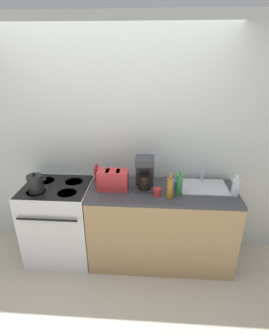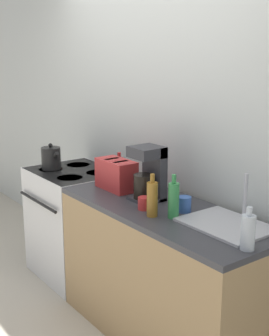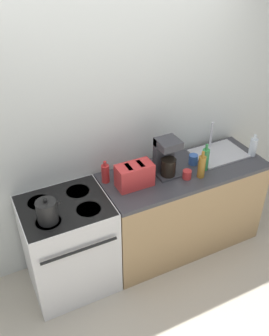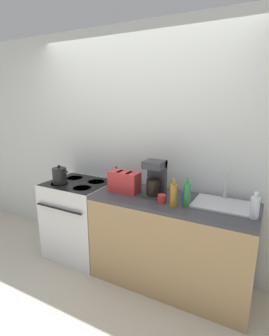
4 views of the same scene
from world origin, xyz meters
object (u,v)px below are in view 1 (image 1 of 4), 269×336
object	(u,v)px
bottle_amber	(170,188)
coffee_maker	(145,173)
stove	(60,221)
kettle	(35,183)
bottle_red	(97,174)
bottle_green	(179,184)
toaster	(113,180)
cup_blue	(174,184)
bottle_clear	(236,187)
cup_red	(157,192)

from	to	relation	value
bottle_amber	coffee_maker	bearing A→B (deg)	145.33
stove	kettle	size ratio (longest dim) A/B	4.18
coffee_maker	bottle_red	xyz separation A→B (m)	(-0.53, 0.13, -0.09)
bottle_green	bottle_red	size ratio (longest dim) A/B	1.26
bottle_red	bottle_amber	xyz separation A→B (m)	(0.78, -0.30, 0.02)
bottle_amber	bottle_red	bearing A→B (deg)	158.73
stove	bottle_red	world-z (taller)	bottle_red
coffee_maker	bottle_red	world-z (taller)	coffee_maker
toaster	kettle	bearing A→B (deg)	-171.92
cup_blue	bottle_clear	bearing A→B (deg)	-11.87
kettle	bottle_clear	distance (m)	2.02
stove	bottle_green	distance (m)	1.42
coffee_maker	bottle_green	distance (m)	0.37
bottle_amber	bottle_clear	bearing A→B (deg)	6.91
stove	kettle	world-z (taller)	kettle
stove	cup_blue	xyz separation A→B (m)	(1.27, 0.05, 0.49)
bottle_green	cup_red	size ratio (longest dim) A/B	3.32
bottle_red	cup_red	bearing A→B (deg)	-22.21
stove	bottle_green	bearing A→B (deg)	-3.19
bottle_clear	cup_red	bearing A→B (deg)	-176.76
bottle_red	cup_blue	xyz separation A→B (m)	(0.84, -0.10, -0.04)
toaster	bottle_clear	size ratio (longest dim) A/B	1.42
bottle_amber	toaster	bearing A→B (deg)	166.31
stove	bottle_amber	distance (m)	1.34
toaster	coffee_maker	bearing A→B (deg)	6.14
coffee_maker	cup_blue	distance (m)	0.34
bottle_clear	cup_blue	distance (m)	0.61
bottle_clear	cup_red	size ratio (longest dim) A/B	2.81
stove	cup_red	xyz separation A→B (m)	(1.09, -0.12, 0.48)
kettle	cup_red	xyz separation A→B (m)	(1.25, 0.00, -0.05)
stove	coffee_maker	size ratio (longest dim) A/B	2.54
bottle_green	bottle_amber	size ratio (longest dim) A/B	1.01
stove	cup_blue	size ratio (longest dim) A/B	9.53
kettle	toaster	world-z (taller)	kettle
bottle_green	cup_blue	size ratio (longest dim) A/B	2.75
stove	toaster	distance (m)	0.83
cup_red	cup_blue	world-z (taller)	cup_blue
kettle	bottle_green	size ratio (longest dim) A/B	0.83
kettle	cup_blue	size ratio (longest dim) A/B	2.28
bottle_clear	cup_red	xyz separation A→B (m)	(-0.77, -0.04, -0.05)
bottle_amber	cup_red	distance (m)	0.14
kettle	bottle_clear	world-z (taller)	bottle_clear
toaster	bottle_red	bearing A→B (deg)	140.80
toaster	coffee_maker	size ratio (longest dim) A/B	0.88
toaster	bottle_green	xyz separation A→B (m)	(0.68, -0.06, 0.00)
bottle_amber	cup_red	world-z (taller)	bottle_amber
kettle	bottle_green	xyz separation A→B (m)	(1.46, 0.05, 0.02)
coffee_maker	bottle_amber	xyz separation A→B (m)	(0.26, -0.18, -0.07)
bottle_clear	stove	bearing A→B (deg)	177.69
coffee_maker	bottle_green	world-z (taller)	coffee_maker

